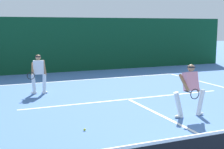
{
  "coord_description": "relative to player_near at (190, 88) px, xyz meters",
  "views": [
    {
      "loc": [
        -4.93,
        -3.86,
        2.69
      ],
      "look_at": [
        -0.74,
        6.17,
        1.0
      ],
      "focal_mm": 50.8,
      "sensor_mm": 36.0,
      "label": 1
    }
  ],
  "objects": [
    {
      "name": "court_line_baseline_far",
      "position": [
        -0.71,
        7.37,
        -0.86
      ],
      "size": [
        9.7,
        0.1,
        0.01
      ],
      "primitive_type": "cube",
      "color": "white",
      "rests_on": "ground_plane"
    },
    {
      "name": "player_far",
      "position": [
        -3.57,
        4.97,
        -0.0
      ],
      "size": [
        0.87,
        0.89,
        1.56
      ],
      "rotation": [
        0.0,
        0.0,
        2.95
      ],
      "color": "silver",
      "rests_on": "ground_plane"
    },
    {
      "name": "court_line_service",
      "position": [
        -0.71,
        2.73,
        -0.86
      ],
      "size": [
        7.91,
        0.1,
        0.01
      ],
      "primitive_type": "cube",
      "color": "white",
      "rests_on": "ground_plane"
    },
    {
      "name": "court_line_centre",
      "position": [
        -0.71,
        -0.47,
        -0.86
      ],
      "size": [
        0.1,
        6.4,
        0.01
      ],
      "primitive_type": "cube",
      "color": "white",
      "rests_on": "ground_plane"
    },
    {
      "name": "player_near",
      "position": [
        0.0,
        0.0,
        0.0
      ],
      "size": [
        1.09,
        0.86,
        1.57
      ],
      "rotation": [
        0.0,
        0.0,
        3.13
      ],
      "color": "silver",
      "rests_on": "ground_plane"
    },
    {
      "name": "back_fence_windscreen",
      "position": [
        -0.71,
        10.44,
        0.71
      ],
      "size": [
        21.22,
        0.12,
        3.14
      ],
      "primitive_type": "cube",
      "color": "#0D3F23",
      "rests_on": "ground_plane"
    },
    {
      "name": "tennis_ball",
      "position": [
        -3.28,
        -0.02,
        -0.83
      ],
      "size": [
        0.07,
        0.07,
        0.07
      ],
      "primitive_type": "sphere",
      "color": "#D1E033",
      "rests_on": "ground_plane"
    }
  ]
}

